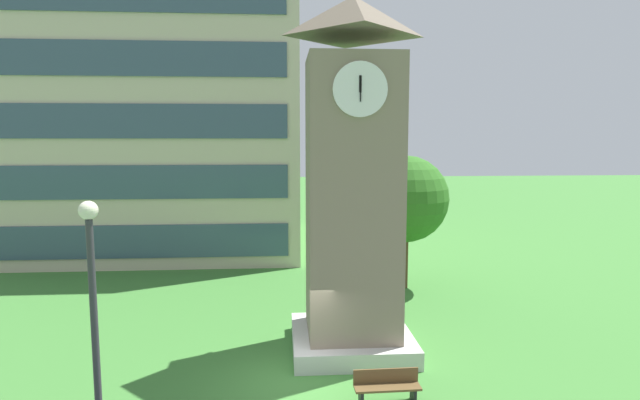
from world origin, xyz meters
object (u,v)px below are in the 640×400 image
(clock_tower, at_px, (352,196))
(street_lamp, at_px, (94,318))
(tree_by_building, at_px, (405,199))
(park_bench, at_px, (387,386))

(clock_tower, bearing_deg, street_lamp, -130.37)
(street_lamp, bearing_deg, tree_by_building, 56.18)
(clock_tower, bearing_deg, tree_by_building, 63.86)
(clock_tower, distance_m, tree_by_building, 7.89)
(clock_tower, xyz_separation_m, street_lamp, (-5.95, -7.00, -1.53))
(street_lamp, bearing_deg, park_bench, 27.11)
(tree_by_building, bearing_deg, clock_tower, -116.14)
(park_bench, bearing_deg, street_lamp, -152.89)
(tree_by_building, bearing_deg, street_lamp, -123.82)
(park_bench, bearing_deg, tree_by_building, 74.52)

